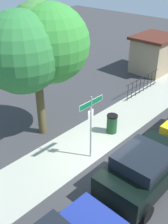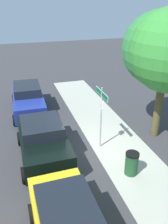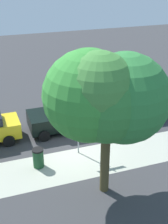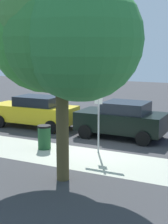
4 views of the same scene
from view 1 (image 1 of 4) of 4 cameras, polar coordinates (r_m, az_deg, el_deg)
The scene contains 8 objects.
ground_plane at distance 12.41m, azimuth 3.36°, elevation -9.47°, with size 60.00×60.00×0.00m, color #38383A.
sidewalk_strip at distance 14.33m, azimuth 4.44°, elevation -3.48°, with size 24.00×2.60×0.00m, color #ACAE9C.
street_sign at distance 11.30m, azimuth 1.46°, elevation -0.83°, with size 1.38×0.07×2.99m.
shade_tree at distance 12.40m, azimuth -9.85°, elevation 13.36°, with size 4.86×3.85×6.25m.
car_black at distance 10.80m, azimuth 12.38°, elevation -11.38°, with size 4.02×2.16×1.67m.
iron_fence at distance 18.28m, azimuth 11.95°, elevation 5.63°, with size 3.70×0.04×1.07m.
utility_shed at distance 21.84m, azimuth 14.22°, elevation 11.68°, with size 3.38×2.77×2.71m.
trash_bin at distance 13.86m, azimuth 5.79°, elevation -2.40°, with size 0.55×0.55×0.98m.
Camera 1 is at (-7.56, -5.94, 7.85)m, focal length 44.18 mm.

